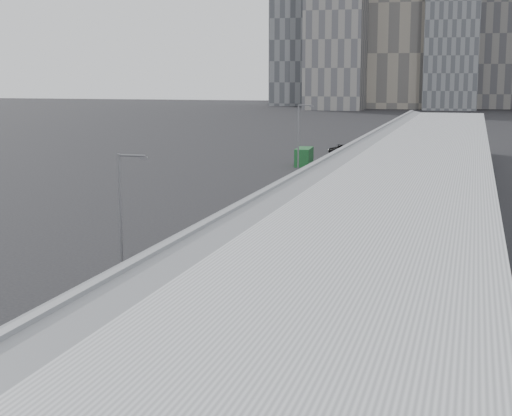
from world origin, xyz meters
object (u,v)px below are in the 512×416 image
at_px(bus_7, 353,161).
at_px(street_lamp_near, 123,208).
at_px(bus_3, 236,244).
at_px(suv, 340,149).
at_px(bus_6, 341,170).
at_px(bus_9, 384,143).
at_px(bus_10, 392,137).
at_px(bus_8, 367,151).
at_px(shipping_container, 304,157).
at_px(bus_5, 322,187).
at_px(bus_4, 292,209).
at_px(bus_2, 175,292).
at_px(street_lamp_far, 300,136).

distance_m(bus_7, street_lamp_near, 62.70).
xyz_separation_m(bus_3, suv, (-6.59, 82.49, -0.96)).
distance_m(bus_6, bus_9, 39.28).
relative_size(bus_10, street_lamp_near, 1.53).
distance_m(bus_8, shipping_container, 11.22).
xyz_separation_m(bus_5, bus_8, (-0.72, 40.39, -0.05)).
xyz_separation_m(bus_4, bus_6, (-0.56, 29.67, -0.00)).
bearing_deg(bus_8, bus_4, -90.92).
distance_m(bus_2, bus_6, 57.95).
bearing_deg(bus_6, bus_3, -92.21).
bearing_deg(bus_7, bus_6, -88.85).
bearing_deg(bus_5, shipping_container, 101.67).
height_order(street_lamp_near, suv, street_lamp_near).
xyz_separation_m(bus_3, bus_6, (-0.24, 45.44, -0.09)).
bearing_deg(bus_9, bus_5, -94.91).
height_order(bus_5, suv, bus_5).
xyz_separation_m(street_lamp_far, shipping_container, (-2.17, 13.01, -4.12)).
xyz_separation_m(bus_4, bus_9, (0.34, 68.94, 0.02)).
bearing_deg(bus_3, bus_8, 87.15).
xyz_separation_m(bus_2, bus_3, (-0.41, 12.51, -0.02)).
bearing_deg(bus_7, bus_5, -87.89).
distance_m(bus_5, bus_7, 27.59).
bearing_deg(street_lamp_far, bus_8, 73.58).
relative_size(bus_3, shipping_container, 2.44).
bearing_deg(bus_2, bus_5, 90.28).
bearing_deg(bus_2, suv, 94.56).
bearing_deg(bus_8, bus_9, 84.92).
xyz_separation_m(bus_2, bus_10, (0.14, 111.73, -0.12)).
height_order(bus_7, bus_8, bus_8).
height_order(bus_6, bus_8, bus_8).
bearing_deg(bus_7, bus_10, 89.03).
distance_m(bus_6, street_lamp_far, 8.10).
distance_m(bus_4, bus_7, 41.15).
relative_size(bus_2, bus_6, 1.06).
xyz_separation_m(bus_3, bus_9, (0.66, 84.71, -0.06)).
height_order(bus_2, bus_8, bus_2).
bearing_deg(bus_2, bus_7, 91.01).
bearing_deg(bus_8, suv, 114.83).
xyz_separation_m(bus_9, bus_10, (-0.11, 14.51, -0.04)).
xyz_separation_m(bus_8, suv, (-6.33, 12.77, -0.90)).
bearing_deg(bus_9, bus_7, -96.88).
bearing_deg(shipping_container, street_lamp_near, -91.85).
bearing_deg(suv, bus_7, -56.04).
height_order(shipping_container, suv, shipping_container).
bearing_deg(suv, bus_10, 87.23).
bearing_deg(bus_4, street_lamp_near, -100.18).
distance_m(bus_7, suv, 26.33).
distance_m(bus_8, bus_10, 29.51).
relative_size(bus_3, bus_9, 1.04).
relative_size(bus_3, bus_7, 1.12).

